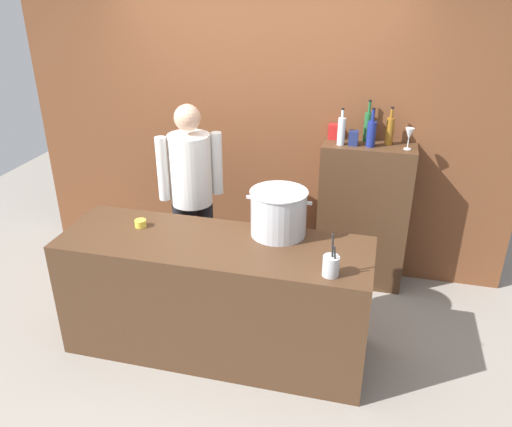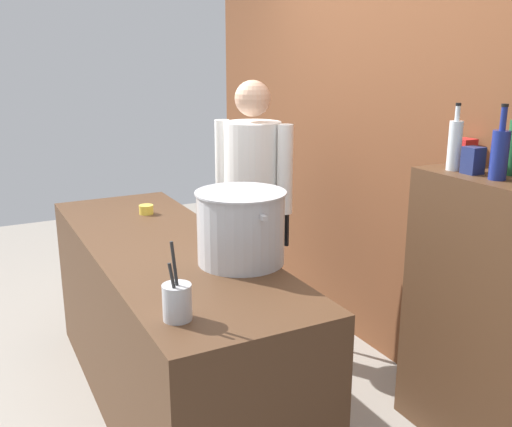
{
  "view_description": "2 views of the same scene",
  "coord_description": "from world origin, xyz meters",
  "px_view_note": "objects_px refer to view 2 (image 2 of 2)",
  "views": [
    {
      "loc": [
        1.04,
        -2.92,
        2.59
      ],
      "look_at": [
        0.2,
        0.41,
        0.95
      ],
      "focal_mm": 35.98,
      "sensor_mm": 36.0,
      "label": 1
    },
    {
      "loc": [
        2.61,
        -0.84,
        1.8
      ],
      "look_at": [
        0.28,
        0.37,
        1.08
      ],
      "focal_mm": 40.62,
      "sensor_mm": 36.0,
      "label": 2
    }
  ],
  "objects_px": {
    "stockpot_large": "(241,227)",
    "spice_tin_red": "(464,152)",
    "butter_jar": "(146,209)",
    "wine_bottle_clear": "(455,144)",
    "wine_bottle_cobalt": "(500,153)",
    "utensil_crock": "(177,301)",
    "spice_tin_navy": "(473,160)",
    "chef": "(253,197)"
  },
  "relations": [
    {
      "from": "spice_tin_navy",
      "to": "spice_tin_red",
      "type": "relative_size",
      "value": 0.96
    },
    {
      "from": "chef",
      "to": "wine_bottle_cobalt",
      "type": "relative_size",
      "value": 5.29
    },
    {
      "from": "stockpot_large",
      "to": "butter_jar",
      "type": "xyz_separation_m",
      "value": [
        -0.99,
        -0.14,
        -0.14
      ]
    },
    {
      "from": "chef",
      "to": "wine_bottle_cobalt",
      "type": "bearing_deg",
      "value": 166.77
    },
    {
      "from": "utensil_crock",
      "to": "spice_tin_red",
      "type": "relative_size",
      "value": 2.33
    },
    {
      "from": "spice_tin_red",
      "to": "stockpot_large",
      "type": "bearing_deg",
      "value": -102.82
    },
    {
      "from": "stockpot_large",
      "to": "butter_jar",
      "type": "height_order",
      "value": "stockpot_large"
    },
    {
      "from": "chef",
      "to": "spice_tin_navy",
      "type": "height_order",
      "value": "chef"
    },
    {
      "from": "stockpot_large",
      "to": "wine_bottle_clear",
      "type": "bearing_deg",
      "value": 70.79
    },
    {
      "from": "wine_bottle_cobalt",
      "to": "utensil_crock",
      "type": "bearing_deg",
      "value": -95.57
    },
    {
      "from": "wine_bottle_clear",
      "to": "wine_bottle_cobalt",
      "type": "xyz_separation_m",
      "value": [
        0.24,
        0.01,
        -0.0
      ]
    },
    {
      "from": "stockpot_large",
      "to": "spice_tin_red",
      "type": "bearing_deg",
      "value": 77.18
    },
    {
      "from": "chef",
      "to": "spice_tin_navy",
      "type": "bearing_deg",
      "value": 168.73
    },
    {
      "from": "utensil_crock",
      "to": "spice_tin_red",
      "type": "bearing_deg",
      "value": 96.76
    },
    {
      "from": "stockpot_large",
      "to": "wine_bottle_cobalt",
      "type": "distance_m",
      "value": 1.13
    },
    {
      "from": "butter_jar",
      "to": "spice_tin_navy",
      "type": "bearing_deg",
      "value": 37.12
    },
    {
      "from": "butter_jar",
      "to": "spice_tin_red",
      "type": "relative_size",
      "value": 0.67
    },
    {
      "from": "utensil_crock",
      "to": "wine_bottle_cobalt",
      "type": "relative_size",
      "value": 0.92
    },
    {
      "from": "stockpot_large",
      "to": "utensil_crock",
      "type": "relative_size",
      "value": 1.59
    },
    {
      "from": "wine_bottle_clear",
      "to": "stockpot_large",
      "type": "bearing_deg",
      "value": -109.21
    },
    {
      "from": "butter_jar",
      "to": "spice_tin_red",
      "type": "xyz_separation_m",
      "value": [
        1.23,
        1.2,
        0.43
      ]
    },
    {
      "from": "wine_bottle_cobalt",
      "to": "spice_tin_navy",
      "type": "distance_m",
      "value": 0.15
    },
    {
      "from": "chef",
      "to": "spice_tin_red",
      "type": "height_order",
      "value": "chef"
    },
    {
      "from": "butter_jar",
      "to": "wine_bottle_cobalt",
      "type": "xyz_separation_m",
      "value": [
        1.55,
        1.06,
        0.48
      ]
    },
    {
      "from": "wine_bottle_cobalt",
      "to": "stockpot_large",
      "type": "bearing_deg",
      "value": -120.99
    },
    {
      "from": "stockpot_large",
      "to": "wine_bottle_cobalt",
      "type": "xyz_separation_m",
      "value": [
        0.56,
        0.93,
        0.34
      ]
    },
    {
      "from": "wine_bottle_cobalt",
      "to": "spice_tin_navy",
      "type": "height_order",
      "value": "wine_bottle_cobalt"
    },
    {
      "from": "chef",
      "to": "utensil_crock",
      "type": "distance_m",
      "value": 1.56
    },
    {
      "from": "chef",
      "to": "wine_bottle_cobalt",
      "type": "xyz_separation_m",
      "value": [
        1.39,
        0.44,
        0.44
      ]
    },
    {
      "from": "spice_tin_red",
      "to": "chef",
      "type": "bearing_deg",
      "value": -151.64
    },
    {
      "from": "stockpot_large",
      "to": "wine_bottle_clear",
      "type": "relative_size",
      "value": 1.53
    },
    {
      "from": "stockpot_large",
      "to": "utensil_crock",
      "type": "bearing_deg",
      "value": -47.04
    },
    {
      "from": "stockpot_large",
      "to": "spice_tin_navy",
      "type": "height_order",
      "value": "spice_tin_navy"
    },
    {
      "from": "wine_bottle_cobalt",
      "to": "spice_tin_navy",
      "type": "xyz_separation_m",
      "value": [
        -0.14,
        0.0,
        -0.05
      ]
    },
    {
      "from": "chef",
      "to": "stockpot_large",
      "type": "xyz_separation_m",
      "value": [
        0.83,
        -0.48,
        0.1
      ]
    },
    {
      "from": "utensil_crock",
      "to": "wine_bottle_clear",
      "type": "xyz_separation_m",
      "value": [
        -0.1,
        1.37,
        0.44
      ]
    },
    {
      "from": "stockpot_large",
      "to": "spice_tin_red",
      "type": "xyz_separation_m",
      "value": [
        0.24,
        1.06,
        0.29
      ]
    },
    {
      "from": "wine_bottle_clear",
      "to": "spice_tin_red",
      "type": "height_order",
      "value": "wine_bottle_clear"
    },
    {
      "from": "chef",
      "to": "spice_tin_red",
      "type": "bearing_deg",
      "value": 177.46
    },
    {
      "from": "spice_tin_red",
      "to": "spice_tin_navy",
      "type": "bearing_deg",
      "value": -37.17
    },
    {
      "from": "butter_jar",
      "to": "spice_tin_red",
      "type": "distance_m",
      "value": 1.77
    },
    {
      "from": "wine_bottle_cobalt",
      "to": "spice_tin_red",
      "type": "relative_size",
      "value": 2.53
    }
  ]
}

